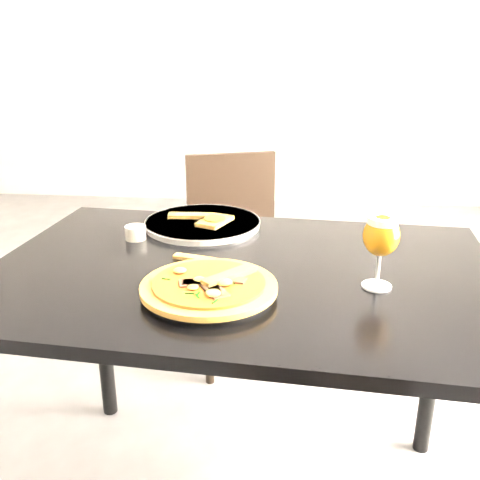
# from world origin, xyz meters

# --- Properties ---
(ground) EXTENTS (6.00, 6.00, 0.00)m
(ground) POSITION_xyz_m (0.00, 0.00, 0.00)
(ground) COLOR #59595B
(ground) RESTS_ON ground
(dining_table) EXTENTS (1.26, 0.89, 0.75)m
(dining_table) POSITION_xyz_m (0.10, -0.17, 0.66)
(dining_table) COLOR black
(dining_table) RESTS_ON ground
(chair_far) EXTENTS (0.49, 0.49, 0.84)m
(chair_far) POSITION_xyz_m (0.00, 0.67, 0.46)
(chair_far) COLOR black
(chair_far) RESTS_ON ground
(plate_main) EXTENTS (0.34, 0.34, 0.01)m
(plate_main) POSITION_xyz_m (0.05, -0.31, 0.76)
(plate_main) COLOR silver
(plate_main) RESTS_ON dining_table
(pizza) EXTENTS (0.29, 0.29, 0.03)m
(pizza) POSITION_xyz_m (0.05, -0.33, 0.77)
(pizza) COLOR brown
(pizza) RESTS_ON plate_main
(plate_second) EXTENTS (0.41, 0.41, 0.02)m
(plate_second) POSITION_xyz_m (-0.04, 0.12, 0.76)
(plate_second) COLOR silver
(plate_second) RESTS_ON dining_table
(crust_scraps) EXTENTS (0.20, 0.13, 0.02)m
(crust_scraps) POSITION_xyz_m (-0.03, 0.11, 0.77)
(crust_scraps) COLOR brown
(crust_scraps) RESTS_ON plate_second
(loose_crust) EXTENTS (0.11, 0.05, 0.01)m
(loose_crust) POSITION_xyz_m (-0.02, -0.14, 0.75)
(loose_crust) COLOR brown
(loose_crust) RESTS_ON dining_table
(sauce_cup) EXTENTS (0.06, 0.06, 0.04)m
(sauce_cup) POSITION_xyz_m (-0.21, -0.01, 0.77)
(sauce_cup) COLOR beige
(sauce_cup) RESTS_ON dining_table
(beer_glass) EXTENTS (0.08, 0.08, 0.16)m
(beer_glass) POSITION_xyz_m (0.41, -0.25, 0.87)
(beer_glass) COLOR silver
(beer_glass) RESTS_ON dining_table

